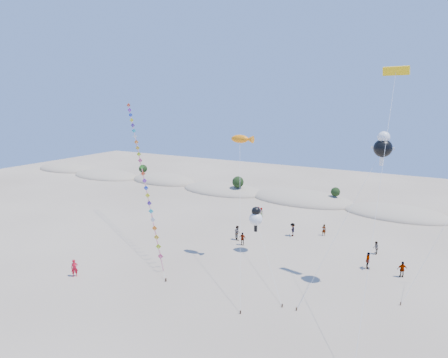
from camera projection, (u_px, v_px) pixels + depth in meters
ground at (126, 332)px, 29.39m from camera, size 160.00×160.00×0.00m
dune_ridge at (307, 200)px, 67.57m from camera, size 145.30×11.49×5.57m
kite_train at (142, 169)px, 48.14m from camera, size 19.58×16.65×17.91m
fish_kite at (242, 139)px, 40.76m from camera, size 6.64×11.31×14.15m
cartoon_kite_low at (256, 217)px, 44.23m from camera, size 8.05×11.16×5.56m
cartoon_kite_high at (383, 146)px, 34.00m from camera, size 6.04×8.84×15.10m
parafoil_kite at (395, 75)px, 33.62m from camera, size 2.34×17.35×20.86m
flyer_foreground at (75, 268)px, 38.47m from camera, size 0.75×0.79×1.82m
beachgoers at (315, 239)px, 46.82m from camera, size 28.69×12.51×1.89m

